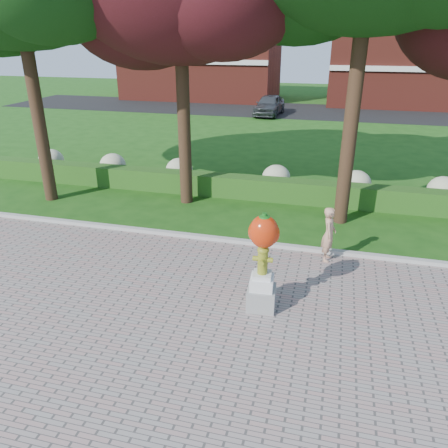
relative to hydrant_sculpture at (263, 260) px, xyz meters
name	(u,v)px	position (x,y,z in m)	size (l,w,h in m)	color
ground	(184,295)	(-1.85, 0.08, -1.25)	(100.00, 100.00, 0.00)	#1A4912
walkway	(98,431)	(-1.85, -3.92, -1.23)	(40.00, 14.00, 0.04)	gray
curb	(218,239)	(-1.85, 3.08, -1.17)	(40.00, 0.18, 0.15)	#ADADA5
lawn_hedge	(246,187)	(-1.85, 7.08, -0.85)	(24.00, 0.70, 0.80)	#1C4C15
hydrangea_row	(265,177)	(-1.28, 8.08, -0.70)	(20.10, 1.10, 0.99)	#B5B48A
street	(299,111)	(-1.85, 28.08, -1.24)	(50.00, 8.00, 0.02)	black
building_left	(202,59)	(-11.85, 34.08, 2.25)	(14.00, 8.00, 7.00)	maroon
building_right	(403,66)	(6.15, 34.08, 1.95)	(12.00, 8.00, 6.40)	maroon
hydrant_sculpture	(263,260)	(0.00, 0.00, 0.00)	(0.66, 0.66, 2.28)	gray
woman	(329,234)	(1.33, 2.68, -0.45)	(0.55, 0.36, 1.51)	tan
parked_car	(269,105)	(-3.92, 25.46, -0.47)	(1.78, 4.43, 1.51)	#383C3F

